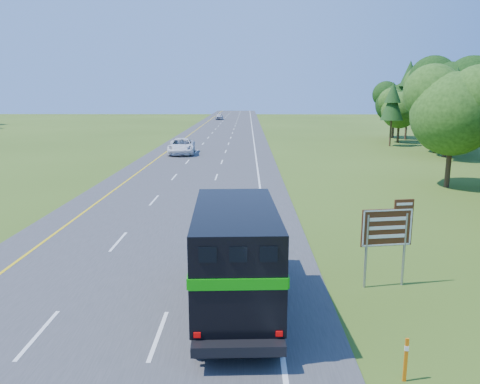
{
  "coord_description": "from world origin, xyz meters",
  "views": [
    {
      "loc": [
        4.5,
        -10.88,
        7.22
      ],
      "look_at": [
        4.1,
        15.12,
        1.68
      ],
      "focal_mm": 35.0,
      "sensor_mm": 36.0,
      "label": 1
    }
  ],
  "objects_px": {
    "white_suv": "(182,146)",
    "exit_sign": "(388,231)",
    "far_car": "(219,116)",
    "horse_truck": "(235,253)"
  },
  "relations": [
    {
      "from": "white_suv",
      "to": "far_car",
      "type": "distance_m",
      "value": 72.13
    },
    {
      "from": "far_car",
      "to": "exit_sign",
      "type": "xyz_separation_m",
      "value": [
        12.83,
        -110.79,
        1.31
      ]
    },
    {
      "from": "exit_sign",
      "to": "far_car",
      "type": "bearing_deg",
      "value": 87.14
    },
    {
      "from": "horse_truck",
      "to": "white_suv",
      "type": "xyz_separation_m",
      "value": [
        -7.43,
        40.58,
        -1.04
      ]
    },
    {
      "from": "horse_truck",
      "to": "exit_sign",
      "type": "relative_size",
      "value": 2.48
    },
    {
      "from": "exit_sign",
      "to": "horse_truck",
      "type": "bearing_deg",
      "value": -170.55
    },
    {
      "from": "horse_truck",
      "to": "exit_sign",
      "type": "bearing_deg",
      "value": 16.21
    },
    {
      "from": "white_suv",
      "to": "exit_sign",
      "type": "relative_size",
      "value": 1.95
    },
    {
      "from": "far_car",
      "to": "horse_truck",
      "type": "bearing_deg",
      "value": -87.56
    },
    {
      "from": "horse_truck",
      "to": "far_car",
      "type": "distance_m",
      "value": 112.95
    }
  ]
}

